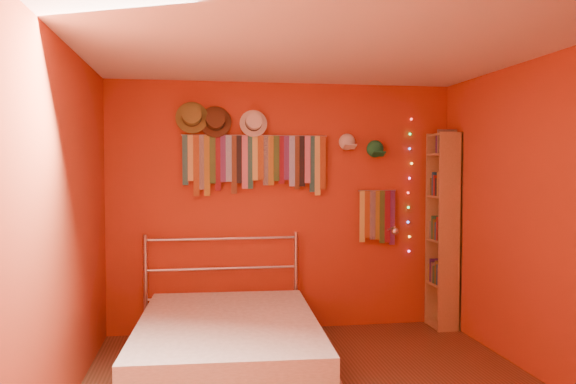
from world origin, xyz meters
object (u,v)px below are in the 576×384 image
tie_rack (255,160)px  reading_lamp (394,231)px  bed (228,344)px  bookshelf (447,229)px

tie_rack → reading_lamp: bearing=-7.5°
tie_rack → reading_lamp: size_ratio=4.56×
reading_lamp → bed: (-1.71, -0.90, -0.78)m
tie_rack → reading_lamp: tie_rack is taller
tie_rack → bookshelf: bearing=-4.5°
bookshelf → bed: (-2.29, -0.93, -0.79)m
bookshelf → tie_rack: bearing=175.5°
bed → reading_lamp: bearing=30.6°
bed → tie_rack: bearing=75.6°
bed → bookshelf: bearing=24.9°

